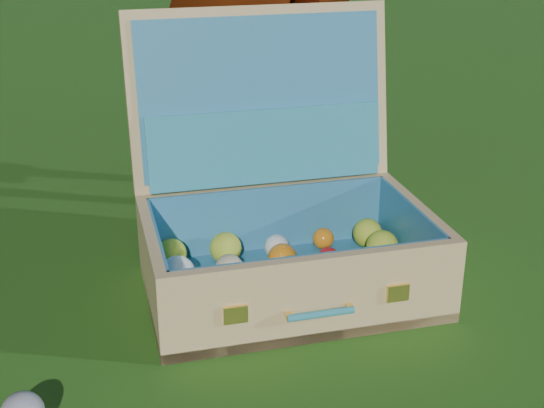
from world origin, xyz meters
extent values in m
plane|color=#215114|center=(0.00, 0.00, 0.00)|extent=(60.00, 60.00, 0.00)
cube|color=#D9B275|center=(0.15, 0.17, 0.01)|extent=(0.69, 0.54, 0.02)
cube|color=#D9B275|center=(0.10, -0.02, 0.09)|extent=(0.61, 0.16, 0.19)
cube|color=#D9B275|center=(0.19, 0.36, 0.09)|extent=(0.61, 0.16, 0.19)
cube|color=#D9B275|center=(-0.14, 0.24, 0.09)|extent=(0.10, 0.36, 0.19)
cube|color=#D9B275|center=(0.44, 0.11, 0.09)|extent=(0.10, 0.36, 0.19)
cube|color=teal|center=(0.15, 0.17, 0.03)|extent=(0.64, 0.49, 0.01)
cube|color=teal|center=(0.11, 0.00, 0.10)|extent=(0.56, 0.13, 0.16)
cube|color=teal|center=(0.19, 0.35, 0.10)|extent=(0.56, 0.13, 0.16)
cube|color=teal|center=(-0.13, 0.24, 0.10)|extent=(0.09, 0.36, 0.16)
cube|color=teal|center=(0.42, 0.11, 0.10)|extent=(0.09, 0.36, 0.16)
cube|color=#D9B275|center=(0.21, 0.43, 0.38)|extent=(0.63, 0.25, 0.41)
cube|color=teal|center=(0.20, 0.41, 0.39)|extent=(0.58, 0.20, 0.36)
cube|color=teal|center=(0.19, 0.38, 0.28)|extent=(0.55, 0.17, 0.17)
cube|color=#F2C659|center=(-0.06, 0.00, 0.09)|extent=(0.05, 0.02, 0.04)
cube|color=#F2C659|center=(0.26, -0.07, 0.09)|extent=(0.05, 0.02, 0.04)
cylinder|color=teal|center=(0.10, -0.05, 0.08)|extent=(0.13, 0.04, 0.01)
cube|color=#F2C659|center=(0.04, -0.03, 0.08)|extent=(0.02, 0.02, 0.01)
cube|color=#F2C659|center=(0.16, -0.05, 0.08)|extent=(0.02, 0.02, 0.01)
sphere|color=red|center=(-0.10, 0.09, 0.05)|extent=(0.04, 0.04, 0.04)
sphere|color=beige|center=(0.01, 0.07, 0.07)|extent=(0.09, 0.09, 0.09)
sphere|color=#0E1E48|center=(0.11, 0.03, 0.07)|extent=(0.08, 0.08, 0.08)
sphere|color=#0E1E48|center=(0.24, 0.01, 0.06)|extent=(0.06, 0.06, 0.06)
sphere|color=white|center=(0.34, -0.01, 0.07)|extent=(0.09, 0.09, 0.09)
sphere|color=#C1D032|center=(-0.10, 0.18, 0.06)|extent=(0.06, 0.06, 0.06)
sphere|color=gold|center=(0.01, 0.16, 0.06)|extent=(0.07, 0.07, 0.07)
sphere|color=gold|center=(0.14, 0.14, 0.07)|extent=(0.08, 0.08, 0.08)
sphere|color=#C1D032|center=(0.25, 0.10, 0.06)|extent=(0.07, 0.07, 0.07)
sphere|color=orange|center=(0.38, 0.08, 0.06)|extent=(0.07, 0.07, 0.07)
sphere|color=white|center=(-0.08, 0.26, 0.07)|extent=(0.08, 0.08, 0.08)
sphere|color=beige|center=(0.03, 0.24, 0.06)|extent=(0.06, 0.06, 0.06)
sphere|color=orange|center=(0.16, 0.23, 0.06)|extent=(0.07, 0.07, 0.07)
sphere|color=red|center=(0.26, 0.19, 0.05)|extent=(0.05, 0.05, 0.05)
sphere|color=#C1D032|center=(0.39, 0.16, 0.07)|extent=(0.08, 0.08, 0.08)
sphere|color=#C1D032|center=(-0.06, 0.36, 0.06)|extent=(0.07, 0.07, 0.07)
sphere|color=#C1D032|center=(0.06, 0.32, 0.07)|extent=(0.07, 0.07, 0.07)
sphere|color=white|center=(0.18, 0.29, 0.06)|extent=(0.06, 0.06, 0.06)
sphere|color=orange|center=(0.30, 0.28, 0.06)|extent=(0.05, 0.05, 0.05)
sphere|color=#C1D032|center=(0.40, 0.24, 0.06)|extent=(0.07, 0.07, 0.07)
camera|label=1|loc=(-0.57, -1.13, 0.84)|focal=50.00mm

